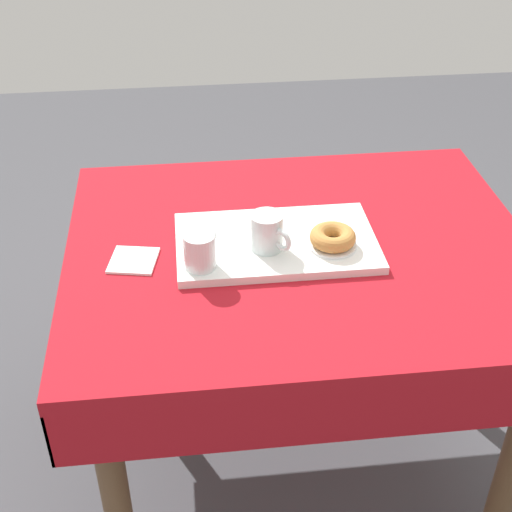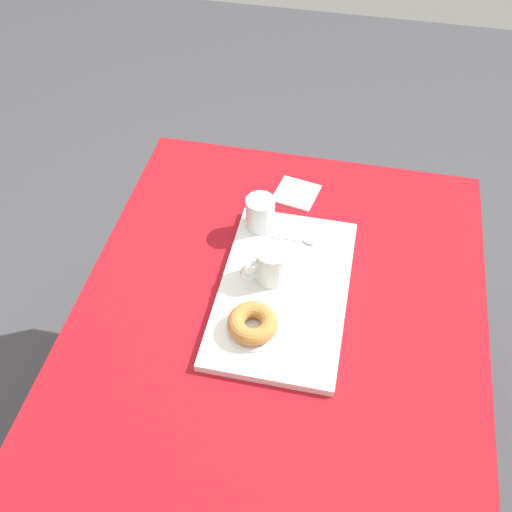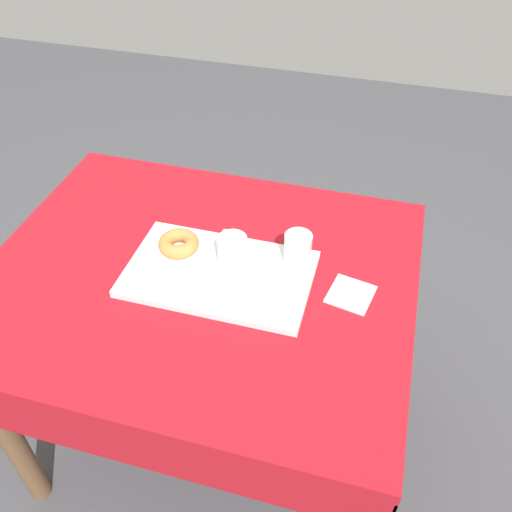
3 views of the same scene
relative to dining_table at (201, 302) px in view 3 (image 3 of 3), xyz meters
The scene contains 9 objects.
ground_plane 0.65m from the dining_table, ahead, with size 6.00×6.00×0.00m, color #47474C.
dining_table is the anchor object (origin of this frame).
serving_tray 0.14m from the dining_table, ahead, with size 0.47×0.29×0.02m, color white.
tea_mug_left 0.20m from the dining_table, 22.18° to the left, with size 0.09×0.10×0.09m.
water_glass_near 0.31m from the dining_table, 20.75° to the left, with size 0.07×0.07×0.08m.
donut_plate_left 0.16m from the dining_table, 146.11° to the left, with size 0.11×0.11×0.01m, color white.
sugar_donut_left 0.18m from the dining_table, 146.11° to the left, with size 0.11×0.11×0.04m, color #BC7F3D.
teaspoon_near 0.25m from the dining_table, ahead, with size 0.02×0.13×0.01m.
paper_napkin 0.41m from the dining_table, ahead, with size 0.10×0.11×0.01m, color white.
Camera 3 is at (0.42, -0.94, 1.75)m, focal length 38.38 mm.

